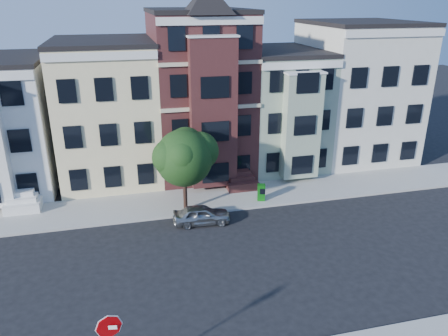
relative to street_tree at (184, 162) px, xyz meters
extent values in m
plane|color=black|center=(2.52, -6.75, -3.47)|extent=(120.00, 120.00, 0.00)
cube|color=#9E9B93|center=(2.52, 1.25, -3.39)|extent=(60.00, 4.00, 0.15)
cube|color=beige|center=(-4.48, 7.75, 1.53)|extent=(7.00, 9.00, 10.00)
cube|color=#421D1C|center=(2.52, 7.75, 2.53)|extent=(7.00, 9.00, 12.00)
cube|color=#91A388|center=(9.02, 7.75, 1.03)|extent=(6.00, 9.00, 9.00)
cube|color=silver|center=(16.02, 7.75, 2.03)|extent=(8.00, 9.00, 11.00)
imported|color=#919598|center=(0.70, -1.85, -2.87)|extent=(3.60, 1.65, 1.20)
cube|color=#0C5D10|center=(5.22, 0.17, -2.76)|extent=(0.61, 0.57, 1.13)
camera|label=1|loc=(-3.67, -25.37, 9.58)|focal=35.00mm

